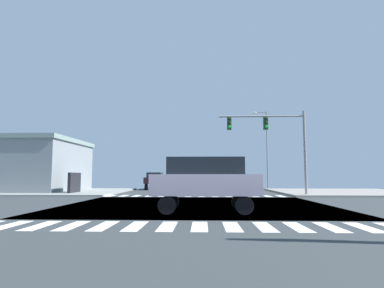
{
  "coord_description": "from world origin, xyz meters",
  "views": [
    {
      "loc": [
        0.36,
        -17.38,
        1.58
      ],
      "look_at": [
        -0.31,
        2.05,
        3.48
      ],
      "focal_mm": 29.91,
      "sensor_mm": 36.0,
      "label": 1
    }
  ],
  "objects_px": {
    "street_lamp": "(265,143)",
    "suv_farside_1": "(205,180)",
    "sedan_trailing_2": "(182,179)",
    "bank_building": "(7,165)",
    "sedan_middle_3": "(155,179)",
    "traffic_signal_mast": "(271,133)"
  },
  "relations": [
    {
      "from": "street_lamp",
      "to": "suv_farside_1",
      "type": "relative_size",
      "value": 2.01
    },
    {
      "from": "street_lamp",
      "to": "sedan_trailing_2",
      "type": "relative_size",
      "value": 2.15
    },
    {
      "from": "street_lamp",
      "to": "suv_farside_1",
      "type": "distance_m",
      "value": 25.88
    },
    {
      "from": "suv_farside_1",
      "to": "sedan_trailing_2",
      "type": "relative_size",
      "value": 1.07
    },
    {
      "from": "street_lamp",
      "to": "sedan_trailing_2",
      "type": "bearing_deg",
      "value": -166.73
    },
    {
      "from": "bank_building",
      "to": "sedan_middle_3",
      "type": "bearing_deg",
      "value": 20.95
    },
    {
      "from": "street_lamp",
      "to": "bank_building",
      "type": "bearing_deg",
      "value": -163.33
    },
    {
      "from": "traffic_signal_mast",
      "to": "sedan_middle_3",
      "type": "bearing_deg",
      "value": 134.42
    },
    {
      "from": "traffic_signal_mast",
      "to": "street_lamp",
      "type": "distance_m",
      "value": 13.76
    },
    {
      "from": "sedan_middle_3",
      "to": "sedan_trailing_2",
      "type": "bearing_deg",
      "value": -172.8
    },
    {
      "from": "traffic_signal_mast",
      "to": "bank_building",
      "type": "bearing_deg",
      "value": 166.97
    },
    {
      "from": "street_lamp",
      "to": "sedan_middle_3",
      "type": "height_order",
      "value": "street_lamp"
    },
    {
      "from": "street_lamp",
      "to": "sedan_middle_3",
      "type": "relative_size",
      "value": 2.15
    },
    {
      "from": "sedan_trailing_2",
      "to": "traffic_signal_mast",
      "type": "bearing_deg",
      "value": 124.23
    },
    {
      "from": "bank_building",
      "to": "sedan_middle_3",
      "type": "xyz_separation_m",
      "value": [
        13.69,
        5.24,
        -1.42
      ]
    },
    {
      "from": "bank_building",
      "to": "suv_farside_1",
      "type": "distance_m",
      "value": 25.33
    },
    {
      "from": "sedan_middle_3",
      "to": "traffic_signal_mast",
      "type": "bearing_deg",
      "value": 134.42
    },
    {
      "from": "sedan_trailing_2",
      "to": "street_lamp",
      "type": "bearing_deg",
      "value": -166.73
    },
    {
      "from": "traffic_signal_mast",
      "to": "sedan_trailing_2",
      "type": "xyz_separation_m",
      "value": [
        -7.66,
        11.25,
        -3.74
      ]
    },
    {
      "from": "bank_building",
      "to": "street_lamp",
      "type": "bearing_deg",
      "value": 16.67
    },
    {
      "from": "traffic_signal_mast",
      "to": "bank_building",
      "type": "relative_size",
      "value": 0.44
    },
    {
      "from": "sedan_trailing_2",
      "to": "sedan_middle_3",
      "type": "xyz_separation_m",
      "value": [
        -3.0,
        -0.38,
        0.0
      ]
    }
  ]
}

